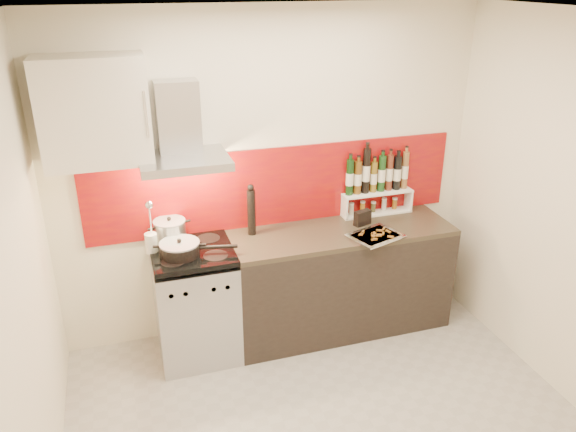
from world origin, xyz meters
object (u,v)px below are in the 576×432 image
object	(u,v)px
counter	(340,279)
pepper_mill	(251,210)
range_stove	(196,304)
stock_pot	(170,231)
saute_pan	(181,249)
baking_tray	(375,236)

from	to	relation	value
counter	pepper_mill	world-z (taller)	pepper_mill
range_stove	counter	xyz separation A→B (m)	(1.20, 0.00, 0.01)
pepper_mill	range_stove	bearing A→B (deg)	-162.97
range_stove	pepper_mill	size ratio (longest dim) A/B	2.19
range_stove	pepper_mill	distance (m)	0.84
counter	stock_pot	xyz separation A→B (m)	(-1.33, 0.17, 0.55)
stock_pot	saute_pan	size ratio (longest dim) A/B	0.44
range_stove	stock_pot	xyz separation A→B (m)	(-0.13, 0.18, 0.56)
baking_tray	saute_pan	bearing A→B (deg)	174.55
saute_pan	pepper_mill	distance (m)	0.63
counter	pepper_mill	bearing A→B (deg)	168.19
range_stove	stock_pot	world-z (taller)	stock_pot
range_stove	counter	bearing A→B (deg)	0.23
pepper_mill	baking_tray	size ratio (longest dim) A/B	0.90
stock_pot	counter	bearing A→B (deg)	-7.46
counter	pepper_mill	distance (m)	0.97
range_stove	stock_pot	bearing A→B (deg)	126.00
range_stove	baking_tray	world-z (taller)	baking_tray
stock_pot	saute_pan	bearing A→B (deg)	-79.35
pepper_mill	counter	bearing A→B (deg)	-11.81
range_stove	pepper_mill	bearing A→B (deg)	17.03
pepper_mill	baking_tray	world-z (taller)	pepper_mill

